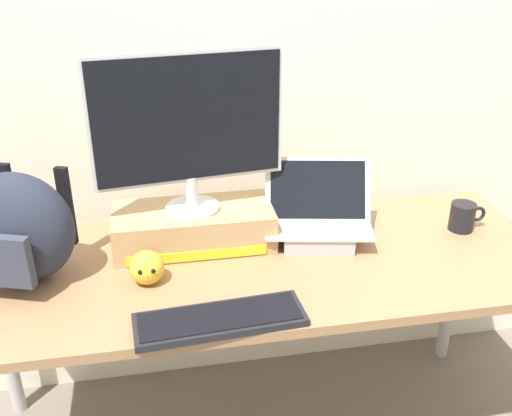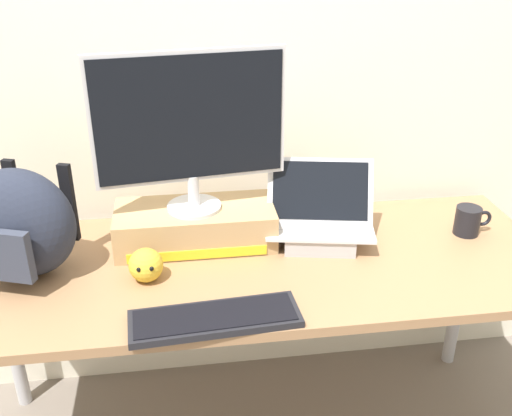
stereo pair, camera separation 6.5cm
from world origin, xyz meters
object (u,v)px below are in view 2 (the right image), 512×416
at_px(toner_box_yellow, 195,225).
at_px(messenger_backpack, 20,224).
at_px(plush_toy, 146,265).
at_px(coffee_mug, 468,221).
at_px(desktop_monitor, 190,126).
at_px(external_keyboard, 215,318).
at_px(open_laptop, 319,226).

xyz_separation_m(toner_box_yellow, messenger_backpack, (-0.50, -0.12, 0.10)).
height_order(messenger_backpack, plush_toy, messenger_backpack).
bearing_deg(coffee_mug, desktop_monitor, 175.89).
distance_m(desktop_monitor, messenger_backpack, 0.56).
distance_m(external_keyboard, coffee_mug, 0.94).
relative_size(toner_box_yellow, desktop_monitor, 0.87).
xyz_separation_m(coffee_mug, plush_toy, (-1.05, -0.14, 0.00)).
xyz_separation_m(messenger_backpack, plush_toy, (0.35, -0.09, -0.11)).
xyz_separation_m(open_laptop, external_keyboard, (-0.37, -0.38, -0.04)).
distance_m(coffee_mug, plush_toy, 1.06).
relative_size(open_laptop, messenger_backpack, 0.99).
distance_m(toner_box_yellow, plush_toy, 0.25).
height_order(toner_box_yellow, coffee_mug, toner_box_yellow).
relative_size(desktop_monitor, external_keyboard, 1.28).
distance_m(desktop_monitor, coffee_mug, 0.96).
height_order(desktop_monitor, plush_toy, desktop_monitor).
bearing_deg(toner_box_yellow, open_laptop, -6.65).
bearing_deg(open_laptop, coffee_mug, 8.79).
bearing_deg(messenger_backpack, toner_box_yellow, 32.45).
bearing_deg(toner_box_yellow, plush_toy, -126.76).
distance_m(external_keyboard, plush_toy, 0.29).
height_order(open_laptop, external_keyboard, open_laptop).
height_order(desktop_monitor, external_keyboard, desktop_monitor).
bearing_deg(open_laptop, plush_toy, -153.04).
relative_size(external_keyboard, messenger_backpack, 1.20).
xyz_separation_m(desktop_monitor, plush_toy, (-0.15, -0.20, -0.35)).
xyz_separation_m(desktop_monitor, coffee_mug, (0.90, -0.06, -0.35)).
relative_size(coffee_mug, plush_toy, 1.25).
bearing_deg(plush_toy, open_laptop, 15.95).
relative_size(messenger_backpack, plush_toy, 3.79).
xyz_separation_m(open_laptop, coffee_mug, (0.50, -0.02, -0.01)).
bearing_deg(messenger_backpack, open_laptop, 23.83).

